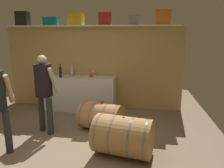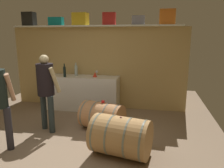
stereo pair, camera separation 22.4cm
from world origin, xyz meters
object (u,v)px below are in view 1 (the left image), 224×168
object	(u,v)px
visitor_tasting	(44,86)
wine_barrel_far	(123,136)
work_cabinet	(79,93)
wine_glass	(93,72)
wine_bottle_clear	(72,70)
wine_bottle_dark	(60,72)
red_funnel	(91,75)
toolcase_black	(23,19)
toolcase_yellow	(76,19)
toolcase_red	(105,19)
tasting_cup	(102,102)
toolcase_orange	(163,17)
toolcase_grey	(134,20)
toolcase_teal	(51,21)
wine_barrel_near	(101,116)

from	to	relation	value
visitor_tasting	wine_barrel_far	bearing A→B (deg)	9.22
work_cabinet	wine_glass	xyz separation A→B (m)	(0.35, 0.14, 0.53)
wine_bottle_clear	wine_bottle_dark	distance (m)	0.33
wine_bottle_dark	red_funnel	size ratio (longest dim) A/B	2.78
red_funnel	wine_barrel_far	size ratio (longest dim) A/B	0.12
toolcase_black	visitor_tasting	xyz separation A→B (m)	(1.21, -1.57, -1.36)
toolcase_yellow	wine_glass	world-z (taller)	toolcase_yellow
toolcase_yellow	wine_barrel_far	xyz separation A→B (m)	(1.38, -2.21, -1.96)
toolcase_red	tasting_cup	xyz separation A→B (m)	(0.15, -1.31, -1.68)
toolcase_orange	wine_barrel_far	world-z (taller)	toolcase_orange
toolcase_grey	toolcase_teal	bearing A→B (deg)	177.34
toolcase_black	tasting_cup	xyz separation A→B (m)	(2.28, -1.31, -1.71)
toolcase_red	toolcase_grey	xyz separation A→B (m)	(0.70, 0.00, -0.04)
wine_bottle_clear	wine_bottle_dark	world-z (taller)	wine_bottle_dark
red_funnel	toolcase_orange	bearing A→B (deg)	6.48
toolcase_orange	wine_glass	bearing A→B (deg)	-175.80
toolcase_teal	wine_bottle_dark	bearing A→B (deg)	-50.52
red_funnel	wine_barrel_near	xyz separation A→B (m)	(0.46, -1.12, -0.65)
wine_bottle_clear	red_funnel	distance (m)	0.55
toolcase_black	red_funnel	xyz separation A→B (m)	(1.81, -0.19, -1.37)
wine_glass	wine_bottle_dark	bearing A→B (deg)	-156.49
toolcase_grey	wine_bottle_clear	world-z (taller)	toolcase_grey
wine_bottle_dark	tasting_cup	bearing A→B (deg)	-38.38
toolcase_teal	red_funnel	distance (m)	1.69
toolcase_orange	wine_barrel_near	distance (m)	2.70
toolcase_teal	toolcase_grey	world-z (taller)	toolcase_grey
toolcase_teal	visitor_tasting	xyz separation A→B (m)	(0.46, -1.57, -1.29)
tasting_cup	wine_bottle_dark	bearing A→B (deg)	141.62
toolcase_orange	wine_bottle_dark	distance (m)	2.77
toolcase_yellow	wine_barrel_far	size ratio (longest dim) A/B	0.36
toolcase_yellow	wine_bottle_dark	bearing A→B (deg)	-130.98
wine_bottle_dark	visitor_tasting	world-z (taller)	visitor_tasting
toolcase_yellow	wine_bottle_clear	bearing A→B (deg)	-143.14
wine_bottle_clear	visitor_tasting	bearing A→B (deg)	-92.45
toolcase_grey	wine_barrel_far	distance (m)	2.92
wine_glass	visitor_tasting	bearing A→B (deg)	-111.23
wine_bottle_dark	visitor_tasting	size ratio (longest dim) A/B	0.22
toolcase_grey	red_funnel	size ratio (longest dim) A/B	2.46
red_funnel	wine_barrel_near	size ratio (longest dim) A/B	0.13
toolcase_black	toolcase_orange	xyz separation A→B (m)	(3.50, 0.00, -0.00)
toolcase_teal	wine_glass	xyz separation A→B (m)	(1.06, -0.03, -1.26)
toolcase_teal	wine_bottle_clear	size ratio (longest dim) A/B	1.08
tasting_cup	toolcase_teal	bearing A→B (deg)	139.45
toolcase_black	wine_bottle_dark	world-z (taller)	toolcase_black
toolcase_teal	wine_glass	bearing A→B (deg)	-4.60
toolcase_yellow	work_cabinet	size ratio (longest dim) A/B	0.19
toolcase_black	wine_barrel_far	distance (m)	4.07
red_funnel	tasting_cup	world-z (taller)	red_funnel
toolcase_black	wine_glass	xyz separation A→B (m)	(1.81, -0.03, -1.33)
toolcase_orange	red_funnel	bearing A→B (deg)	-170.37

